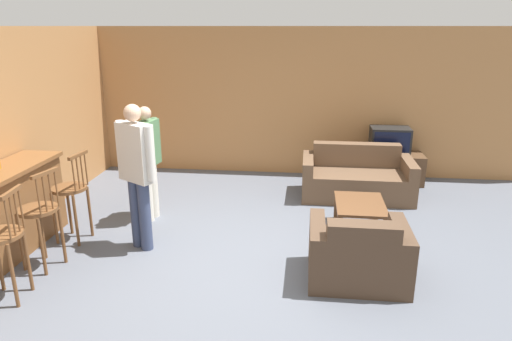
{
  "coord_description": "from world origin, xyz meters",
  "views": [
    {
      "loc": [
        0.52,
        -4.6,
        2.6
      ],
      "look_at": [
        -0.1,
        0.87,
        0.85
      ],
      "focal_mm": 32.0,
      "sensor_mm": 36.0,
      "label": 1
    }
  ],
  "objects_px": {
    "tv": "(390,141)",
    "person_by_window": "(148,158)",
    "bar_chair_near": "(2,242)",
    "coffee_table": "(360,207)",
    "bar_chair_mid": "(40,216)",
    "person_by_counter": "(137,170)",
    "tv_unit": "(387,168)",
    "bar_chair_far": "(71,194)",
    "armchair_near": "(358,255)",
    "couch_far": "(357,179)"
  },
  "relations": [
    {
      "from": "armchair_near",
      "to": "tv",
      "type": "height_order",
      "value": "tv"
    },
    {
      "from": "bar_chair_mid",
      "to": "couch_far",
      "type": "xyz_separation_m",
      "value": [
        3.68,
        2.69,
        -0.33
      ]
    },
    {
      "from": "tv",
      "to": "bar_chair_near",
      "type": "bearing_deg",
      "value": -136.35
    },
    {
      "from": "bar_chair_mid",
      "to": "couch_far",
      "type": "distance_m",
      "value": 4.57
    },
    {
      "from": "bar_chair_mid",
      "to": "bar_chair_far",
      "type": "distance_m",
      "value": 0.69
    },
    {
      "from": "tv",
      "to": "bar_chair_mid",
      "type": "bearing_deg",
      "value": -141.15
    },
    {
      "from": "armchair_near",
      "to": "bar_chair_far",
      "type": "bearing_deg",
      "value": 170.58
    },
    {
      "from": "bar_chair_near",
      "to": "bar_chair_mid",
      "type": "height_order",
      "value": "same"
    },
    {
      "from": "couch_far",
      "to": "coffee_table",
      "type": "xyz_separation_m",
      "value": [
        -0.08,
        -1.33,
        0.05
      ]
    },
    {
      "from": "bar_chair_mid",
      "to": "tv_unit",
      "type": "distance_m",
      "value": 5.51
    },
    {
      "from": "bar_chair_mid",
      "to": "person_by_counter",
      "type": "xyz_separation_m",
      "value": [
        0.91,
        0.59,
        0.38
      ]
    },
    {
      "from": "bar_chair_mid",
      "to": "armchair_near",
      "type": "relative_size",
      "value": 1.12
    },
    {
      "from": "bar_chair_far",
      "to": "couch_far",
      "type": "bearing_deg",
      "value": 28.56
    },
    {
      "from": "tv_unit",
      "to": "person_by_window",
      "type": "distance_m",
      "value": 4.12
    },
    {
      "from": "armchair_near",
      "to": "tv_unit",
      "type": "distance_m",
      "value": 3.43
    },
    {
      "from": "coffee_table",
      "to": "person_by_counter",
      "type": "xyz_separation_m",
      "value": [
        -2.68,
        -0.77,
        0.66
      ]
    },
    {
      "from": "tv",
      "to": "person_by_window",
      "type": "height_order",
      "value": "person_by_window"
    },
    {
      "from": "armchair_near",
      "to": "person_by_counter",
      "type": "distance_m",
      "value": 2.68
    },
    {
      "from": "coffee_table",
      "to": "person_by_window",
      "type": "bearing_deg",
      "value": 178.2
    },
    {
      "from": "bar_chair_near",
      "to": "bar_chair_mid",
      "type": "xyz_separation_m",
      "value": [
        -0.0,
        0.64,
        0.0
      ]
    },
    {
      "from": "bar_chair_far",
      "to": "armchair_near",
      "type": "relative_size",
      "value": 1.12
    },
    {
      "from": "tv_unit",
      "to": "couch_far",
      "type": "bearing_deg",
      "value": -128.13
    },
    {
      "from": "bar_chair_near",
      "to": "person_by_counter",
      "type": "distance_m",
      "value": 1.58
    },
    {
      "from": "person_by_counter",
      "to": "coffee_table",
      "type": "bearing_deg",
      "value": 16.07
    },
    {
      "from": "bar_chair_near",
      "to": "tv_unit",
      "type": "xyz_separation_m",
      "value": [
        4.28,
        4.08,
        -0.36
      ]
    },
    {
      "from": "bar_chair_near",
      "to": "tv_unit",
      "type": "distance_m",
      "value": 5.92
    },
    {
      "from": "coffee_table",
      "to": "person_by_window",
      "type": "distance_m",
      "value": 2.92
    },
    {
      "from": "tv",
      "to": "person_by_window",
      "type": "bearing_deg",
      "value": -150.64
    },
    {
      "from": "armchair_near",
      "to": "tv",
      "type": "distance_m",
      "value": 3.46
    },
    {
      "from": "bar_chair_far",
      "to": "tv",
      "type": "height_order",
      "value": "bar_chair_far"
    },
    {
      "from": "bar_chair_mid",
      "to": "person_by_counter",
      "type": "height_order",
      "value": "person_by_counter"
    },
    {
      "from": "coffee_table",
      "to": "tv_unit",
      "type": "bearing_deg",
      "value": 71.99
    },
    {
      "from": "bar_chair_near",
      "to": "coffee_table",
      "type": "bearing_deg",
      "value": 29.03
    },
    {
      "from": "bar_chair_far",
      "to": "tv",
      "type": "relative_size",
      "value": 1.76
    },
    {
      "from": "bar_chair_near",
      "to": "armchair_near",
      "type": "distance_m",
      "value": 3.55
    },
    {
      "from": "tv_unit",
      "to": "person_by_counter",
      "type": "height_order",
      "value": "person_by_counter"
    },
    {
      "from": "tv",
      "to": "person_by_window",
      "type": "relative_size",
      "value": 0.41
    },
    {
      "from": "person_by_window",
      "to": "bar_chair_near",
      "type": "bearing_deg",
      "value": -109.37
    },
    {
      "from": "coffee_table",
      "to": "person_by_window",
      "type": "height_order",
      "value": "person_by_window"
    },
    {
      "from": "person_by_counter",
      "to": "bar_chair_near",
      "type": "bearing_deg",
      "value": -126.77
    },
    {
      "from": "bar_chair_mid",
      "to": "coffee_table",
      "type": "bearing_deg",
      "value": 20.73
    },
    {
      "from": "coffee_table",
      "to": "tv_unit",
      "type": "height_order",
      "value": "tv_unit"
    },
    {
      "from": "bar_chair_far",
      "to": "tv",
      "type": "xyz_separation_m",
      "value": [
        4.28,
        2.76,
        0.12
      ]
    },
    {
      "from": "bar_chair_mid",
      "to": "tv",
      "type": "distance_m",
      "value": 5.49
    },
    {
      "from": "couch_far",
      "to": "bar_chair_mid",
      "type": "bearing_deg",
      "value": -143.85
    },
    {
      "from": "couch_far",
      "to": "armchair_near",
      "type": "height_order",
      "value": "couch_far"
    },
    {
      "from": "bar_chair_far",
      "to": "person_by_counter",
      "type": "distance_m",
      "value": 1.0
    },
    {
      "from": "bar_chair_far",
      "to": "tv_unit",
      "type": "distance_m",
      "value": 5.1
    },
    {
      "from": "couch_far",
      "to": "bar_chair_far",
      "type": "bearing_deg",
      "value": -151.44
    },
    {
      "from": "tv",
      "to": "person_by_window",
      "type": "distance_m",
      "value": 4.07
    }
  ]
}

